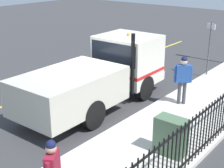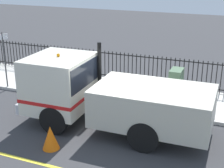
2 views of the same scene
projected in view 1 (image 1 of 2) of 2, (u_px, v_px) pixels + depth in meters
ground_plane at (94, 108)px, 12.23m from camera, size 58.77×58.77×0.00m
sidewalk_slab at (168, 131)px, 10.38m from camera, size 2.98×26.71×0.12m
lane_marking at (45, 91)px, 13.82m from camera, size 0.12×24.04×0.01m
work_truck at (105, 71)px, 12.24m from camera, size 2.35×6.39×2.71m
worker_standing at (183, 75)px, 11.91m from camera, size 0.54×0.49×1.79m
iron_fence at (213, 122)px, 9.32m from camera, size 0.04×22.74×1.36m
utility_cabinet at (171, 136)px, 8.89m from camera, size 0.84×0.49×1.04m
traffic_cone at (82, 78)px, 14.21m from camera, size 0.52×0.52×0.74m
street_sign at (210, 42)px, 14.98m from camera, size 0.46×0.24×2.45m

